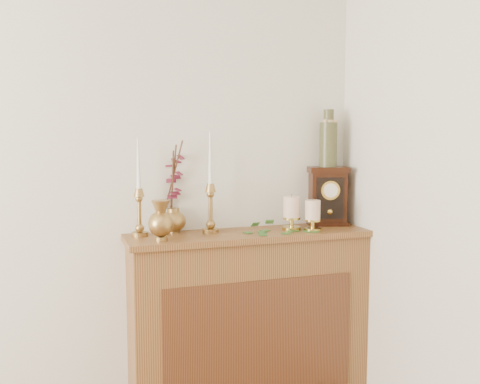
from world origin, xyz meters
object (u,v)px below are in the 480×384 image
object	(u,v)px
bud_vase	(161,221)
ginger_jar	(174,191)
candlestick_left	(139,204)
candlestick_center	(210,200)
ceramic_vase	(328,141)
mantel_clock	(327,196)

from	to	relation	value
bud_vase	ginger_jar	xyz separation A→B (m)	(0.11, 0.22, 0.11)
bud_vase	ginger_jar	world-z (taller)	ginger_jar
candlestick_left	candlestick_center	bearing A→B (deg)	-2.85
ginger_jar	candlestick_left	bearing A→B (deg)	-159.17
candlestick_center	bud_vase	bearing A→B (deg)	-153.93
ginger_jar	ceramic_vase	size ratio (longest dim) A/B	1.51
candlestick_center	ceramic_vase	xyz separation A→B (m)	(0.66, 0.04, 0.28)
candlestick_left	mantel_clock	xyz separation A→B (m)	(1.01, 0.02, -0.00)
candlestick_center	mantel_clock	xyz separation A→B (m)	(0.66, 0.03, -0.01)
mantel_clock	ceramic_vase	xyz separation A→B (m)	(0.00, 0.00, 0.30)
mantel_clock	ceramic_vase	size ratio (longest dim) A/B	1.03
bud_vase	ginger_jar	distance (m)	0.27
bud_vase	mantel_clock	world-z (taller)	mantel_clock
candlestick_left	candlestick_center	distance (m)	0.35
candlestick_center	bud_vase	size ratio (longest dim) A/B	2.65
ginger_jar	ceramic_vase	distance (m)	0.86
candlestick_left	mantel_clock	world-z (taller)	candlestick_left
candlestick_left	bud_vase	size ratio (longest dim) A/B	2.50
candlestick_center	ginger_jar	size ratio (longest dim) A/B	1.09
ceramic_vase	mantel_clock	bearing A→B (deg)	-104.20
bud_vase	ceramic_vase	distance (m)	1.01
bud_vase	candlestick_left	bearing A→B (deg)	116.56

